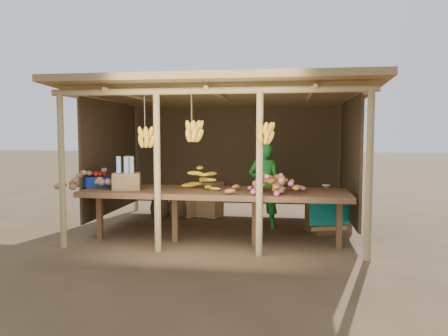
# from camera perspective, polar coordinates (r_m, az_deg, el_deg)

# --- Properties ---
(ground) EXTENTS (60.00, 60.00, 0.00)m
(ground) POSITION_cam_1_polar(r_m,az_deg,el_deg) (7.51, 0.00, -8.01)
(ground) COLOR brown
(ground) RESTS_ON ground
(stall_structure) EXTENTS (4.70, 3.50, 2.43)m
(stall_structure) POSITION_cam_1_polar(r_m,az_deg,el_deg) (7.29, -0.14, 6.76)
(stall_structure) COLOR tan
(stall_structure) RESTS_ON ground
(counter) EXTENTS (3.90, 1.05, 0.80)m
(counter) POSITION_cam_1_polar(r_m,az_deg,el_deg) (6.45, -1.26, -3.44)
(counter) COLOR brown
(counter) RESTS_ON ground
(potato_heap) EXTENTS (0.98, 0.68, 0.36)m
(potato_heap) POSITION_cam_1_polar(r_m,az_deg,el_deg) (6.90, -16.85, -1.07)
(potato_heap) COLOR #8B6948
(potato_heap) RESTS_ON counter
(sweet_potato_heap) EXTENTS (1.08, 0.72, 0.36)m
(sweet_potato_heap) POSITION_cam_1_polar(r_m,az_deg,el_deg) (6.13, 5.58, -1.62)
(sweet_potato_heap) COLOR #B06F2D
(sweet_potato_heap) RESTS_ON counter
(onion_heap) EXTENTS (0.98, 0.76, 0.36)m
(onion_heap) POSITION_cam_1_polar(r_m,az_deg,el_deg) (6.06, 6.64, -1.70)
(onion_heap) COLOR #C25E76
(onion_heap) RESTS_ON counter
(banana_pile) EXTENTS (0.73, 0.57, 0.35)m
(banana_pile) POSITION_cam_1_polar(r_m,az_deg,el_deg) (6.56, -3.08, -1.23)
(banana_pile) COLOR gold
(banana_pile) RESTS_ON counter
(tomato_basin) EXTENTS (0.45, 0.45, 0.24)m
(tomato_basin) POSITION_cam_1_polar(r_m,az_deg,el_deg) (7.17, -16.15, -1.52)
(tomato_basin) COLOR navy
(tomato_basin) RESTS_ON counter
(bottle_box) EXTENTS (0.46, 0.41, 0.50)m
(bottle_box) POSITION_cam_1_polar(r_m,az_deg,el_deg) (6.64, -12.61, -1.13)
(bottle_box) COLOR olive
(bottle_box) RESTS_ON counter
(vendor) EXTENTS (0.56, 0.39, 1.48)m
(vendor) POSITION_cam_1_polar(r_m,az_deg,el_deg) (7.45, 5.27, -2.33)
(vendor) COLOR #1B7C24
(vendor) RESTS_ON ground
(tarp_crate) EXTENTS (0.84, 0.78, 0.81)m
(tarp_crate) POSITION_cam_1_polar(r_m,az_deg,el_deg) (7.47, 13.42, -5.61)
(tarp_crate) COLOR brown
(tarp_crate) RESTS_ON ground
(carton_stack) EXTENTS (1.00, 0.48, 0.68)m
(carton_stack) POSITION_cam_1_polar(r_m,az_deg,el_deg) (8.51, -2.89, -4.44)
(carton_stack) COLOR olive
(carton_stack) RESTS_ON ground
(burlap_sacks) EXTENTS (0.73, 0.38, 0.52)m
(burlap_sacks) POSITION_cam_1_polar(r_m,az_deg,el_deg) (8.49, -7.21, -5.02)
(burlap_sacks) COLOR #41311E
(burlap_sacks) RESTS_ON ground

